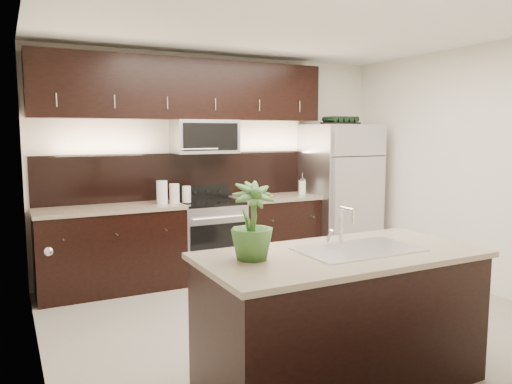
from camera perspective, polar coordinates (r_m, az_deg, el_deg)
ground at (r=4.88m, az=5.11°, el=-14.25°), size 4.50×4.50×0.00m
room_walls at (r=4.46m, az=4.39°, el=6.07°), size 4.52×4.02×2.71m
counter_run at (r=6.02m, az=-7.19°, el=-5.51°), size 3.51×0.65×0.94m
upper_fixtures at (r=6.04m, az=-7.68°, el=10.46°), size 3.49×0.40×1.66m
island at (r=3.62m, az=9.56°, el=-13.99°), size 1.96×0.96×0.94m
sink_faucet at (r=3.58m, az=11.57°, el=-6.20°), size 0.84×0.50×0.28m
refrigerator at (r=6.87m, az=9.48°, el=-0.15°), size 0.89×0.81×1.85m
wine_rack at (r=6.82m, az=9.64°, el=8.03°), size 0.46×0.28×0.11m
plant at (r=3.20m, az=-0.45°, el=-3.33°), size 0.30×0.30×0.50m
canisters at (r=5.79m, az=-9.64°, el=-0.13°), size 0.40×0.12×0.27m
french_press at (r=6.53m, az=5.31°, el=0.60°), size 0.10×0.10×0.28m
bananas at (r=6.21m, az=0.57°, el=-0.41°), size 0.20×0.17×0.06m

